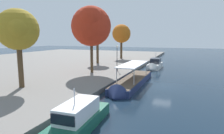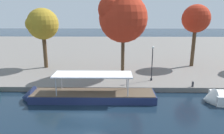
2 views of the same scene
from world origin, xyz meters
name	(u,v)px [view 1 (image 1 of 2)]	position (x,y,z in m)	size (l,w,h in m)	color
ground_plane	(162,86)	(0.00, 0.00, 0.00)	(220.00, 220.00, 0.00)	#142333
motor_yacht_0	(70,130)	(-16.95, 4.18, 0.53)	(10.05, 2.86, 4.17)	#14513D
tour_boat_1	(131,83)	(-1.66, 4.19, 0.39)	(15.11, 2.95, 4.15)	navy
motor_yacht_2	(155,66)	(15.38, 3.61, 0.65)	(7.75, 2.70, 4.32)	silver
mooring_bollard_1	(136,66)	(11.58, 6.97, 1.01)	(0.28, 0.28, 0.70)	#2D2D33
lamp_post	(117,56)	(6.84, 9.40, 3.33)	(0.36, 0.36, 4.74)	black
tree_0	(121,33)	(26.93, 15.51, 8.06)	(5.45, 5.43, 10.12)	#4C3823
tree_1	(91,25)	(2.80, 12.72, 9.05)	(7.03, 6.97, 11.66)	#4C3823
tree_2	(97,30)	(14.99, 17.51, 8.60)	(4.56, 4.56, 10.27)	#4C3823
tree_3	(18,31)	(-9.71, 16.15, 7.65)	(5.00, 5.00, 9.68)	#4C3823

